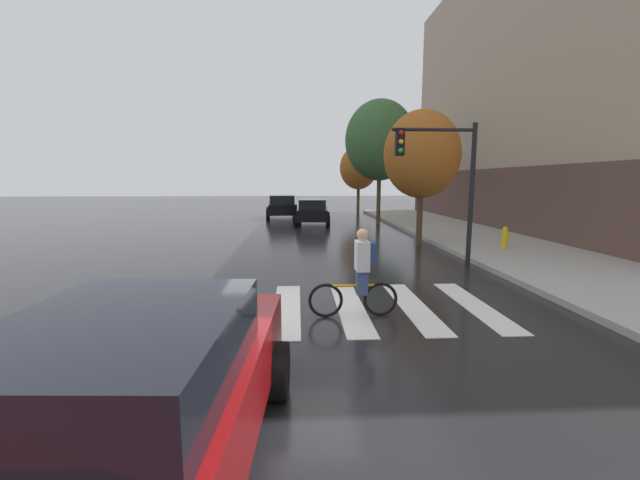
{
  "coord_description": "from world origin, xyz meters",
  "views": [
    {
      "loc": [
        0.06,
        -7.79,
        2.57
      ],
      "look_at": [
        0.6,
        1.78,
        1.13
      ],
      "focal_mm": 22.28,
      "sensor_mm": 36.0,
      "label": 1
    }
  ],
  "objects_px": {
    "sedan_mid": "(313,211)",
    "fire_hydrant": "(505,238)",
    "sedan_near": "(135,404)",
    "street_tree_mid": "(380,140)",
    "cyclist": "(360,273)",
    "traffic_light_near": "(445,170)",
    "street_tree_far": "(359,168)",
    "sedan_far": "(282,206)",
    "street_tree_near": "(422,155)"
  },
  "relations": [
    {
      "from": "sedan_mid",
      "to": "fire_hydrant",
      "type": "bearing_deg",
      "value": -55.94
    },
    {
      "from": "sedan_near",
      "to": "street_tree_mid",
      "type": "xyz_separation_m",
      "value": [
        6.17,
        20.75,
        4.09
      ]
    },
    {
      "from": "cyclist",
      "to": "sedan_mid",
      "type": "bearing_deg",
      "value": 90.93
    },
    {
      "from": "traffic_light_near",
      "to": "street_tree_far",
      "type": "xyz_separation_m",
      "value": [
        0.63,
        20.45,
        0.73
      ]
    },
    {
      "from": "sedan_near",
      "to": "cyclist",
      "type": "distance_m",
      "value": 4.9
    },
    {
      "from": "sedan_far",
      "to": "street_tree_far",
      "type": "height_order",
      "value": "street_tree_far"
    },
    {
      "from": "fire_hydrant",
      "to": "street_tree_near",
      "type": "bearing_deg",
      "value": 144.11
    },
    {
      "from": "fire_hydrant",
      "to": "sedan_near",
      "type": "bearing_deg",
      "value": -129.07
    },
    {
      "from": "sedan_mid",
      "to": "traffic_light_near",
      "type": "relative_size",
      "value": 1.04
    },
    {
      "from": "cyclist",
      "to": "street_tree_mid",
      "type": "bearing_deg",
      "value": 77.35
    },
    {
      "from": "sedan_near",
      "to": "fire_hydrant",
      "type": "xyz_separation_m",
      "value": [
        8.79,
        10.82,
        -0.29
      ]
    },
    {
      "from": "sedan_mid",
      "to": "cyclist",
      "type": "relative_size",
      "value": 2.56
    },
    {
      "from": "sedan_mid",
      "to": "street_tree_far",
      "type": "distance_m",
      "value": 9.58
    },
    {
      "from": "sedan_near",
      "to": "street_tree_far",
      "type": "bearing_deg",
      "value": 77.92
    },
    {
      "from": "sedan_far",
      "to": "cyclist",
      "type": "bearing_deg",
      "value": -83.65
    },
    {
      "from": "sedan_near",
      "to": "cyclist",
      "type": "xyz_separation_m",
      "value": [
        2.47,
        4.24,
        0.02
      ]
    },
    {
      "from": "cyclist",
      "to": "sedan_near",
      "type": "bearing_deg",
      "value": -120.19
    },
    {
      "from": "sedan_near",
      "to": "street_tree_far",
      "type": "xyz_separation_m",
      "value": [
        6.17,
        28.82,
        2.77
      ]
    },
    {
      "from": "fire_hydrant",
      "to": "street_tree_mid",
      "type": "bearing_deg",
      "value": 104.76
    },
    {
      "from": "sedan_near",
      "to": "cyclist",
      "type": "height_order",
      "value": "cyclist"
    },
    {
      "from": "traffic_light_near",
      "to": "street_tree_far",
      "type": "bearing_deg",
      "value": 88.24
    },
    {
      "from": "sedan_mid",
      "to": "street_tree_far",
      "type": "relative_size",
      "value": 0.82
    },
    {
      "from": "sedan_far",
      "to": "traffic_light_near",
      "type": "xyz_separation_m",
      "value": [
        5.35,
        -16.33,
        2.05
      ]
    },
    {
      "from": "sedan_near",
      "to": "street_tree_near",
      "type": "distance_m",
      "value": 14.4
    },
    {
      "from": "traffic_light_near",
      "to": "fire_hydrant",
      "type": "relative_size",
      "value": 5.38
    },
    {
      "from": "sedan_near",
      "to": "sedan_mid",
      "type": "relative_size",
      "value": 1.07
    },
    {
      "from": "sedan_mid",
      "to": "street_tree_near",
      "type": "bearing_deg",
      "value": -63.06
    },
    {
      "from": "sedan_far",
      "to": "cyclist",
      "type": "height_order",
      "value": "cyclist"
    },
    {
      "from": "traffic_light_near",
      "to": "street_tree_near",
      "type": "xyz_separation_m",
      "value": [
        0.66,
        4.32,
        0.73
      ]
    },
    {
      "from": "street_tree_near",
      "to": "sedan_near",
      "type": "bearing_deg",
      "value": -116.03
    },
    {
      "from": "sedan_near",
      "to": "traffic_light_near",
      "type": "bearing_deg",
      "value": 56.52
    },
    {
      "from": "street_tree_far",
      "to": "street_tree_mid",
      "type": "bearing_deg",
      "value": -89.97
    },
    {
      "from": "street_tree_mid",
      "to": "street_tree_far",
      "type": "distance_m",
      "value": 8.18
    },
    {
      "from": "sedan_near",
      "to": "street_tree_near",
      "type": "bearing_deg",
      "value": 63.97
    },
    {
      "from": "street_tree_near",
      "to": "sedan_mid",
      "type": "bearing_deg",
      "value": 116.94
    },
    {
      "from": "fire_hydrant",
      "to": "street_tree_mid",
      "type": "relative_size",
      "value": 0.11
    },
    {
      "from": "fire_hydrant",
      "to": "street_tree_far",
      "type": "distance_m",
      "value": 18.44
    },
    {
      "from": "sedan_near",
      "to": "fire_hydrant",
      "type": "height_order",
      "value": "sedan_near"
    },
    {
      "from": "traffic_light_near",
      "to": "street_tree_far",
      "type": "distance_m",
      "value": 20.47
    },
    {
      "from": "sedan_near",
      "to": "sedan_far",
      "type": "height_order",
      "value": "sedan_near"
    },
    {
      "from": "fire_hydrant",
      "to": "street_tree_far",
      "type": "relative_size",
      "value": 0.15
    },
    {
      "from": "fire_hydrant",
      "to": "cyclist",
      "type": "bearing_deg",
      "value": -133.82
    },
    {
      "from": "street_tree_far",
      "to": "sedan_far",
      "type": "bearing_deg",
      "value": -145.41
    },
    {
      "from": "fire_hydrant",
      "to": "street_tree_far",
      "type": "height_order",
      "value": "street_tree_far"
    },
    {
      "from": "street_tree_mid",
      "to": "sedan_near",
      "type": "bearing_deg",
      "value": -106.56
    },
    {
      "from": "traffic_light_near",
      "to": "sedan_near",
      "type": "bearing_deg",
      "value": -123.48
    },
    {
      "from": "sedan_far",
      "to": "fire_hydrant",
      "type": "bearing_deg",
      "value": -58.22
    },
    {
      "from": "sedan_near",
      "to": "sedan_far",
      "type": "xyz_separation_m",
      "value": [
        0.19,
        24.7,
        -0.01
      ]
    },
    {
      "from": "traffic_light_near",
      "to": "cyclist",
      "type": "bearing_deg",
      "value": -126.62
    },
    {
      "from": "cyclist",
      "to": "street_tree_far",
      "type": "relative_size",
      "value": 0.32
    }
  ]
}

